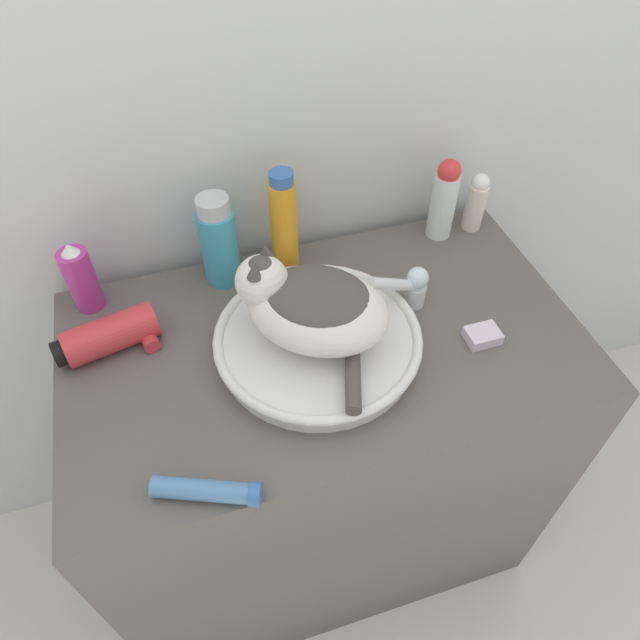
# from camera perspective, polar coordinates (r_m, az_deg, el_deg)

# --- Properties ---
(ground_plane) EXTENTS (12.00, 12.00, 0.00)m
(ground_plane) POSITION_cam_1_polar(r_m,az_deg,el_deg) (1.81, 3.49, -27.95)
(ground_plane) COLOR silver
(wall_back) EXTENTS (8.00, 0.05, 2.40)m
(wall_back) POSITION_cam_1_polar(r_m,az_deg,el_deg) (1.21, -4.85, 20.46)
(wall_back) COLOR silver
(wall_back) RESTS_ON ground_plane
(vanity_counter) EXTENTS (1.03, 0.60, 0.88)m
(vanity_counter) POSITION_cam_1_polar(r_m,az_deg,el_deg) (1.50, 0.34, -13.02)
(vanity_counter) COLOR #56514C
(vanity_counter) RESTS_ON ground_plane
(sink_basin) EXTENTS (0.40, 0.40, 0.05)m
(sink_basin) POSITION_cam_1_polar(r_m,az_deg,el_deg) (1.10, -0.21, -2.04)
(sink_basin) COLOR silver
(sink_basin) RESTS_ON vanity_counter
(cat) EXTENTS (0.33, 0.36, 0.17)m
(cat) POSITION_cam_1_polar(r_m,az_deg,el_deg) (1.03, -0.88, 1.56)
(cat) COLOR silver
(cat) RESTS_ON sink_basin
(faucet) EXTENTS (0.15, 0.07, 0.13)m
(faucet) POSITION_cam_1_polar(r_m,az_deg,el_deg) (1.17, 8.99, 3.40)
(faucet) COLOR silver
(faucet) RESTS_ON vanity_counter
(deodorant_stick) EXTENTS (0.05, 0.05, 0.15)m
(deodorant_stick) POSITION_cam_1_polar(r_m,az_deg,el_deg) (1.41, 15.34, 11.33)
(deodorant_stick) COLOR silver
(deodorant_stick) RESTS_ON vanity_counter
(lotion_bottle_white) EXTENTS (0.06, 0.06, 0.20)m
(lotion_bottle_white) POSITION_cam_1_polar(r_m,az_deg,el_deg) (1.35, 12.29, 11.75)
(lotion_bottle_white) COLOR silver
(lotion_bottle_white) RESTS_ON vanity_counter
(shampoo_bottle_tall) EXTENTS (0.06, 0.06, 0.24)m
(shampoo_bottle_tall) POSITION_cam_1_polar(r_m,az_deg,el_deg) (1.23, -3.64, 9.66)
(shampoo_bottle_tall) COLOR orange
(shampoo_bottle_tall) RESTS_ON vanity_counter
(spray_bottle_trigger) EXTENTS (0.06, 0.06, 0.16)m
(spray_bottle_trigger) POSITION_cam_1_polar(r_m,az_deg,el_deg) (1.25, -22.78, 3.86)
(spray_bottle_trigger) COLOR #B2338C
(spray_bottle_trigger) RESTS_ON vanity_counter
(mouthwash_bottle) EXTENTS (0.08, 0.08, 0.21)m
(mouthwash_bottle) POSITION_cam_1_polar(r_m,az_deg,el_deg) (1.22, -10.09, 7.69)
(mouthwash_bottle) COLOR teal
(mouthwash_bottle) RESTS_ON vanity_counter
(cream_tube) EXTENTS (0.18, 0.10, 0.04)m
(cream_tube) POSITION_cam_1_polar(r_m,az_deg,el_deg) (0.96, -11.15, -16.39)
(cream_tube) COLOR #4C7FB2
(cream_tube) RESTS_ON vanity_counter
(hair_dryer) EXTENTS (0.20, 0.12, 0.07)m
(hair_dryer) POSITION_cam_1_polar(r_m,az_deg,el_deg) (1.17, -20.06, -1.37)
(hair_dryer) COLOR #C63338
(hair_dryer) RESTS_ON vanity_counter
(soap_bar) EXTENTS (0.07, 0.05, 0.02)m
(soap_bar) POSITION_cam_1_polar(r_m,az_deg,el_deg) (1.18, 15.95, -1.51)
(soap_bar) COLOR silver
(soap_bar) RESTS_ON vanity_counter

